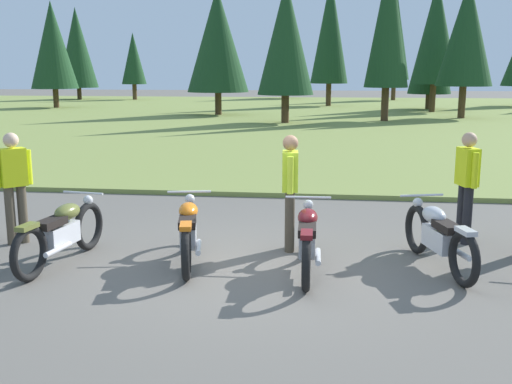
% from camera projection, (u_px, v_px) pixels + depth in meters
% --- Properties ---
extents(ground_plane, '(140.00, 140.00, 0.00)m').
position_uv_depth(ground_plane, '(250.00, 267.00, 8.09)').
color(ground_plane, '#605B54').
extents(grass_moorland, '(80.00, 44.00, 0.10)m').
position_uv_depth(grass_moorland, '(313.00, 116.00, 33.87)').
color(grass_moorland, olive).
rests_on(grass_moorland, ground).
extents(forest_treeline, '(40.41, 27.84, 8.78)m').
position_uv_depth(forest_treeline, '(308.00, 43.00, 40.26)').
color(forest_treeline, '#47331E').
rests_on(forest_treeline, ground).
extents(motorcycle_olive, '(0.62, 2.09, 0.88)m').
position_uv_depth(motorcycle_olive, '(62.00, 232.00, 8.17)').
color(motorcycle_olive, black).
rests_on(motorcycle_olive, ground).
extents(motorcycle_orange, '(0.70, 2.08, 0.88)m').
position_uv_depth(motorcycle_orange, '(188.00, 231.00, 8.23)').
color(motorcycle_orange, black).
rests_on(motorcycle_orange, ground).
extents(motorcycle_maroon, '(0.62, 2.10, 0.88)m').
position_uv_depth(motorcycle_maroon, '(307.00, 239.00, 7.85)').
color(motorcycle_maroon, black).
rests_on(motorcycle_maroon, ground).
extents(motorcycle_silver, '(0.79, 2.05, 0.88)m').
position_uv_depth(motorcycle_silver, '(439.00, 236.00, 7.99)').
color(motorcycle_silver, black).
rests_on(motorcycle_silver, ground).
extents(rider_checking_bike, '(0.31, 0.53, 1.67)m').
position_uv_depth(rider_checking_bike, '(467.00, 181.00, 9.08)').
color(rider_checking_bike, black).
rests_on(rider_checking_bike, ground).
extents(rider_in_hivis_vest, '(0.24, 0.55, 1.67)m').
position_uv_depth(rider_in_hivis_vest, '(290.00, 186.00, 8.70)').
color(rider_in_hivis_vest, '#4C4233').
rests_on(rider_in_hivis_vest, ground).
extents(rider_with_back_turned, '(0.41, 0.42, 1.67)m').
position_uv_depth(rider_with_back_turned, '(14.00, 181.00, 9.03)').
color(rider_with_back_turned, '#4C4233').
rests_on(rider_with_back_turned, ground).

